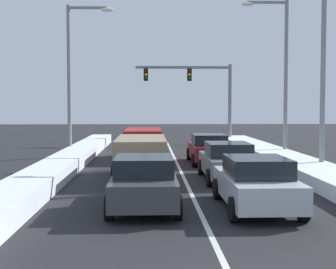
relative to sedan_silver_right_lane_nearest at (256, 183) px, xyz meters
name	(u,v)px	position (x,y,z in m)	size (l,w,h in m)	color
ground_plane	(185,180)	(-1.63, 5.62, -0.76)	(120.00, 120.00, 0.00)	black
lane_stripe_between_right_lane_and_center_lane	(180,170)	(-1.63, 8.80, -0.76)	(0.14, 35.00, 0.01)	silver
snow_bank_right_shoulder	(293,164)	(3.67, 8.80, -0.50)	(2.15, 35.00, 0.53)	silver
snow_bank_left_shoulder	(65,163)	(-6.93, 8.80, -0.45)	(1.50, 35.00, 0.63)	silver
sedan_silver_right_lane_nearest	(256,183)	(0.00, 0.00, 0.00)	(2.00, 4.50, 1.51)	#B7BABF
sedan_gray_right_lane_second	(227,161)	(0.05, 5.52, 0.00)	(2.00, 4.50, 1.51)	slate
sedan_maroon_right_lane_third	(209,149)	(-0.01, 11.23, 0.00)	(2.00, 4.50, 1.51)	maroon
sedan_charcoal_center_lane_nearest	(144,182)	(-3.19, 0.33, 0.00)	(2.00, 4.50, 1.51)	#38383D
suv_tan_center_lane_second	(141,154)	(-3.37, 6.12, 0.25)	(2.16, 4.90, 1.67)	#937F60
suv_red_center_lane_third	(143,141)	(-3.39, 13.38, 0.25)	(2.16, 4.90, 1.67)	maroon
traffic_light_gantry	(200,86)	(0.94, 24.70, 3.73)	(7.54, 0.47, 6.20)	slate
street_lamp_right_near	(315,63)	(4.06, 7.21, 4.02)	(2.66, 0.36, 7.96)	gray
street_lamp_right_mid	(280,65)	(4.25, 13.57, 4.47)	(2.66, 0.36, 8.83)	gray
street_lamp_left_mid	(75,67)	(-7.31, 14.77, 4.40)	(2.66, 0.36, 8.70)	gray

